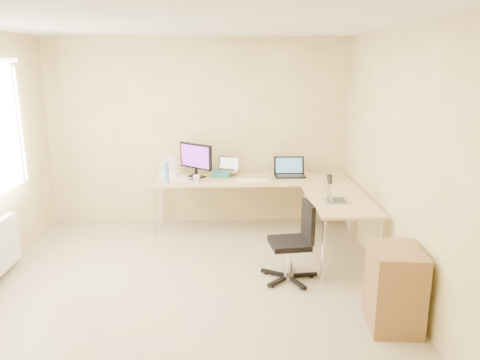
{
  "coord_description": "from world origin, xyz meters",
  "views": [
    {
      "loc": [
        0.42,
        -4.2,
        2.26
      ],
      "look_at": [
        0.55,
        1.1,
        0.9
      ],
      "focal_mm": 34.5,
      "sensor_mm": 36.0,
      "label": 1
    }
  ],
  "objects_px": {
    "mug": "(197,179)",
    "laptop_black": "(290,167)",
    "laptop_center": "(227,164)",
    "keyboard": "(252,180)",
    "water_bottle": "(166,172)",
    "office_chair": "(289,235)",
    "desk_main": "(251,204)",
    "desk_return": "(339,229)",
    "laptop_return": "(337,192)",
    "cabinet": "(394,288)",
    "monitor": "(196,160)",
    "desk_fan": "(169,166)"
  },
  "relations": [
    {
      "from": "desk_main",
      "to": "laptop_black",
      "type": "distance_m",
      "value": 0.73
    },
    {
      "from": "desk_main",
      "to": "desk_fan",
      "type": "distance_m",
      "value": 1.24
    },
    {
      "from": "desk_main",
      "to": "cabinet",
      "type": "height_order",
      "value": "desk_main"
    },
    {
      "from": "desk_return",
      "to": "water_bottle",
      "type": "distance_m",
      "value": 2.3
    },
    {
      "from": "mug",
      "to": "laptop_black",
      "type": "bearing_deg",
      "value": 12.45
    },
    {
      "from": "laptop_center",
      "to": "water_bottle",
      "type": "xyz_separation_m",
      "value": [
        -0.79,
        -0.42,
        -0.01
      ]
    },
    {
      "from": "laptop_black",
      "to": "mug",
      "type": "xyz_separation_m",
      "value": [
        -1.26,
        -0.28,
        -0.08
      ]
    },
    {
      "from": "laptop_black",
      "to": "cabinet",
      "type": "height_order",
      "value": "laptop_black"
    },
    {
      "from": "desk_main",
      "to": "desk_return",
      "type": "bearing_deg",
      "value": -45.73
    },
    {
      "from": "laptop_center",
      "to": "mug",
      "type": "relative_size",
      "value": 2.92
    },
    {
      "from": "desk_return",
      "to": "desk_fan",
      "type": "xyz_separation_m",
      "value": [
        -2.1,
        1.17,
        0.5
      ]
    },
    {
      "from": "desk_main",
      "to": "desk_return",
      "type": "distance_m",
      "value": 1.4
    },
    {
      "from": "water_bottle",
      "to": "desk_fan",
      "type": "height_order",
      "value": "water_bottle"
    },
    {
      "from": "monitor",
      "to": "laptop_black",
      "type": "bearing_deg",
      "value": 39.16
    },
    {
      "from": "desk_return",
      "to": "cabinet",
      "type": "height_order",
      "value": "desk_return"
    },
    {
      "from": "desk_return",
      "to": "keyboard",
      "type": "distance_m",
      "value": 1.36
    },
    {
      "from": "monitor",
      "to": "laptop_return",
      "type": "distance_m",
      "value": 2.04
    },
    {
      "from": "desk_main",
      "to": "office_chair",
      "type": "height_order",
      "value": "office_chair"
    },
    {
      "from": "water_bottle",
      "to": "office_chair",
      "type": "distance_m",
      "value": 1.99
    },
    {
      "from": "desk_main",
      "to": "office_chair",
      "type": "relative_size",
      "value": 3.09
    },
    {
      "from": "water_bottle",
      "to": "cabinet",
      "type": "bearing_deg",
      "value": -44.65
    },
    {
      "from": "desk_fan",
      "to": "cabinet",
      "type": "distance_m",
      "value": 3.49
    },
    {
      "from": "desk_main",
      "to": "cabinet",
      "type": "distance_m",
      "value": 2.69
    },
    {
      "from": "desk_return",
      "to": "water_bottle",
      "type": "height_order",
      "value": "water_bottle"
    },
    {
      "from": "desk_main",
      "to": "water_bottle",
      "type": "distance_m",
      "value": 1.26
    },
    {
      "from": "laptop_black",
      "to": "keyboard",
      "type": "distance_m",
      "value": 0.59
    },
    {
      "from": "laptop_center",
      "to": "keyboard",
      "type": "relative_size",
      "value": 0.67
    },
    {
      "from": "desk_main",
      "to": "laptop_black",
      "type": "bearing_deg",
      "value": 10.09
    },
    {
      "from": "mug",
      "to": "laptop_return",
      "type": "relative_size",
      "value": 0.3
    },
    {
      "from": "water_bottle",
      "to": "desk_fan",
      "type": "distance_m",
      "value": 0.39
    },
    {
      "from": "desk_main",
      "to": "water_bottle",
      "type": "bearing_deg",
      "value": -168.72
    },
    {
      "from": "laptop_black",
      "to": "cabinet",
      "type": "distance_m",
      "value": 2.66
    },
    {
      "from": "desk_return",
      "to": "laptop_return",
      "type": "bearing_deg",
      "value": -127.07
    },
    {
      "from": "desk_return",
      "to": "office_chair",
      "type": "height_order",
      "value": "office_chair"
    },
    {
      "from": "desk_return",
      "to": "monitor",
      "type": "distance_m",
      "value": 2.13
    },
    {
      "from": "laptop_black",
      "to": "desk_main",
      "type": "bearing_deg",
      "value": -170.72
    },
    {
      "from": "laptop_center",
      "to": "desk_main",
      "type": "bearing_deg",
      "value": -9.5
    },
    {
      "from": "keyboard",
      "to": "office_chair",
      "type": "distance_m",
      "value": 1.47
    },
    {
      "from": "water_bottle",
      "to": "office_chair",
      "type": "xyz_separation_m",
      "value": [
        1.45,
        -1.31,
        -0.37
      ]
    },
    {
      "from": "laptop_center",
      "to": "keyboard",
      "type": "bearing_deg",
      "value": -23.04
    },
    {
      "from": "monitor",
      "to": "keyboard",
      "type": "relative_size",
      "value": 1.26
    },
    {
      "from": "keyboard",
      "to": "cabinet",
      "type": "xyz_separation_m",
      "value": [
        1.12,
        -2.32,
        -0.38
      ]
    },
    {
      "from": "cabinet",
      "to": "office_chair",
      "type": "bearing_deg",
      "value": 136.22
    },
    {
      "from": "monitor",
      "to": "laptop_center",
      "type": "distance_m",
      "value": 0.44
    },
    {
      "from": "monitor",
      "to": "office_chair",
      "type": "xyz_separation_m",
      "value": [
        1.08,
        -1.63,
        -0.46
      ]
    },
    {
      "from": "laptop_center",
      "to": "keyboard",
      "type": "height_order",
      "value": "laptop_center"
    },
    {
      "from": "laptop_black",
      "to": "water_bottle",
      "type": "relative_size",
      "value": 1.44
    },
    {
      "from": "desk_main",
      "to": "office_chair",
      "type": "distance_m",
      "value": 1.58
    },
    {
      "from": "desk_main",
      "to": "laptop_center",
      "type": "distance_m",
      "value": 0.65
    },
    {
      "from": "desk_return",
      "to": "laptop_return",
      "type": "relative_size",
      "value": 3.83
    }
  ]
}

